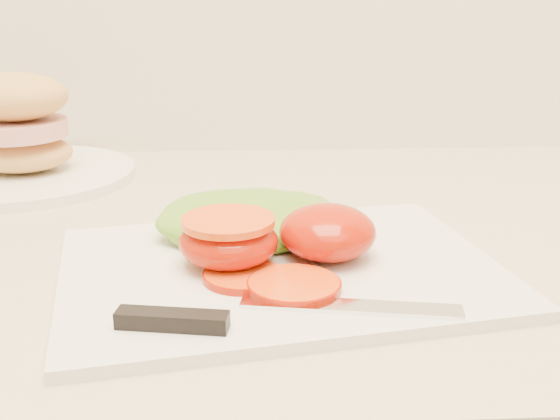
{
  "coord_description": "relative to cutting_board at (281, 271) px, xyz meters",
  "views": [
    {
      "loc": [
        -0.41,
        1.02,
        1.17
      ],
      "look_at": [
        -0.38,
        1.56,
        0.99
      ],
      "focal_mm": 45.0,
      "sensor_mm": 36.0,
      "label": 1
    }
  ],
  "objects": [
    {
      "name": "lettuce_leaf_1",
      "position": [
        0.01,
        0.08,
        0.02
      ],
      "size": [
        0.14,
        0.15,
        0.03
      ],
      "primitive_type": "ellipsoid",
      "rotation": [
        0.0,
        0.0,
        0.91
      ],
      "color": "#71A72C",
      "rests_on": "cutting_board"
    },
    {
      "name": "knife",
      "position": [
        -0.03,
        -0.1,
        0.01
      ],
      "size": [
        0.25,
        0.06,
        0.01
      ],
      "rotation": [
        0.0,
        0.0,
        -0.17
      ],
      "color": "silver",
      "rests_on": "cutting_board"
    },
    {
      "name": "tomato_slice_0",
      "position": [
        0.01,
        -0.05,
        0.01
      ],
      "size": [
        0.07,
        0.07,
        0.01
      ],
      "primitive_type": "cylinder",
      "color": "#EC510F",
      "rests_on": "cutting_board"
    },
    {
      "name": "tomato_half_dome",
      "position": [
        0.04,
        0.02,
        0.03
      ],
      "size": [
        0.08,
        0.08,
        0.05
      ],
      "primitive_type": "ellipsoid",
      "color": "#B61A07",
      "rests_on": "cutting_board"
    },
    {
      "name": "lettuce_leaf_0",
      "position": [
        -0.03,
        0.07,
        0.02
      ],
      "size": [
        0.17,
        0.12,
        0.03
      ],
      "primitive_type": "ellipsoid",
      "rotation": [
        0.0,
        0.0,
        0.07
      ],
      "color": "#71A72C",
      "rests_on": "cutting_board"
    },
    {
      "name": "sandwich_plate",
      "position": [
        -0.3,
        0.31,
        0.04
      ],
      "size": [
        0.27,
        0.27,
        0.13
      ],
      "rotation": [
        0.0,
        0.0,
        -0.4
      ],
      "color": "white",
      "rests_on": "counter"
    },
    {
      "name": "tomato_half_cut",
      "position": [
        -0.04,
        0.0,
        0.03
      ],
      "size": [
        0.08,
        0.08,
        0.04
      ],
      "color": "#B61A07",
      "rests_on": "cutting_board"
    },
    {
      "name": "cutting_board",
      "position": [
        0.0,
        0.0,
        0.0
      ],
      "size": [
        0.4,
        0.32,
        0.01
      ],
      "primitive_type": "cube",
      "rotation": [
        0.0,
        0.0,
        0.18
      ],
      "color": "silver",
      "rests_on": "counter"
    },
    {
      "name": "tomato_slice_1",
      "position": [
        -0.03,
        -0.03,
        0.01
      ],
      "size": [
        0.06,
        0.06,
        0.01
      ],
      "primitive_type": "cylinder",
      "color": "#EC510F",
      "rests_on": "cutting_board"
    }
  ]
}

